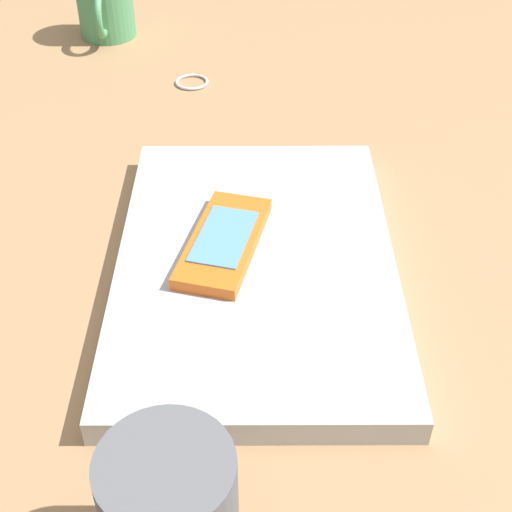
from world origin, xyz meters
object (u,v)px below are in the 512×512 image
Objects in this scene: key_ring at (192,82)px; coffee_mug at (105,5)px; cell_phone_on_laptop at (224,242)px; laptop_closed at (256,265)px.

coffee_mug is at bearing -141.39° from key_ring.
cell_phone_on_laptop is 33.57cm from key_ring.
coffee_mug reaches higher than cell_phone_on_laptop.
laptop_closed is 34.89cm from key_ring.
key_ring is at bearing 38.61° from coffee_mug.
laptop_closed is 3.18× the size of coffee_mug.
cell_phone_on_laptop reaches higher than key_ring.
cell_phone_on_laptop reaches higher than laptop_closed.
cell_phone_on_laptop is 49.90cm from coffee_mug.
cell_phone_on_laptop is 1.24× the size of coffee_mug.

